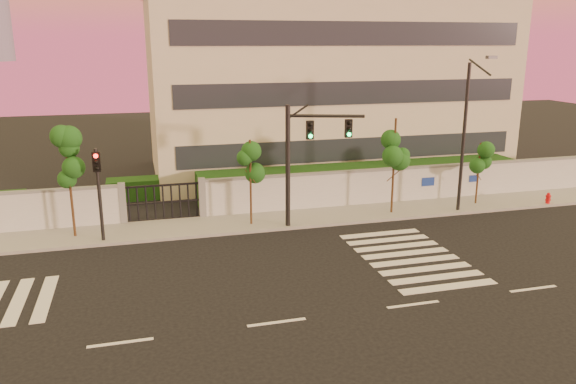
% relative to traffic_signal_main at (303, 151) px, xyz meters
% --- Properties ---
extents(ground, '(120.00, 120.00, 0.00)m').
position_rel_traffic_signal_main_xyz_m(ground, '(-3.69, -9.30, -3.89)').
color(ground, black).
rests_on(ground, ground).
extents(sidewalk, '(60.00, 3.00, 0.15)m').
position_rel_traffic_signal_main_xyz_m(sidewalk, '(-3.69, 1.20, -3.81)').
color(sidewalk, gray).
rests_on(sidewalk, ground).
extents(perimeter_wall, '(60.00, 0.36, 2.20)m').
position_rel_traffic_signal_main_xyz_m(perimeter_wall, '(-3.58, 2.70, -2.82)').
color(perimeter_wall, '#B3B5BA').
rests_on(perimeter_wall, ground).
extents(hedge_row, '(41.00, 4.25, 1.80)m').
position_rel_traffic_signal_main_xyz_m(hedge_row, '(-2.52, 5.44, -3.07)').
color(hedge_row, black).
rests_on(hedge_row, ground).
extents(institutional_building, '(24.40, 12.40, 12.25)m').
position_rel_traffic_signal_main_xyz_m(institutional_building, '(5.31, 12.69, 2.27)').
color(institutional_building, beige).
rests_on(institutional_building, ground).
extents(road_markings, '(57.00, 7.62, 0.02)m').
position_rel_traffic_signal_main_xyz_m(road_markings, '(-5.27, -5.54, -3.88)').
color(road_markings, silver).
rests_on(road_markings, ground).
extents(street_tree_c, '(1.50, 1.19, 5.15)m').
position_rel_traffic_signal_main_xyz_m(street_tree_c, '(-10.88, 1.17, -0.10)').
color(street_tree_c, '#382314').
rests_on(street_tree_c, ground).
extents(street_tree_d, '(1.32, 1.05, 4.43)m').
position_rel_traffic_signal_main_xyz_m(street_tree_d, '(-2.47, 0.77, -0.63)').
color(street_tree_d, '#382314').
rests_on(street_tree_d, ground).
extents(street_tree_e, '(1.44, 1.14, 5.21)m').
position_rel_traffic_signal_main_xyz_m(street_tree_e, '(5.22, 0.74, -0.06)').
color(street_tree_e, '#382314').
rests_on(street_tree_e, ground).
extents(street_tree_f, '(1.29, 1.03, 3.61)m').
position_rel_traffic_signal_main_xyz_m(street_tree_f, '(10.59, 1.08, -1.23)').
color(street_tree_f, '#382314').
rests_on(street_tree_f, ground).
extents(traffic_signal_main, '(3.82, 1.34, 6.15)m').
position_rel_traffic_signal_main_xyz_m(traffic_signal_main, '(0.00, 0.00, 0.00)').
color(traffic_signal_main, black).
rests_on(traffic_signal_main, ground).
extents(traffic_signal_secondary, '(0.35, 0.34, 4.46)m').
position_rel_traffic_signal_main_xyz_m(traffic_signal_secondary, '(-9.58, 0.18, -1.06)').
color(traffic_signal_secondary, black).
rests_on(traffic_signal_secondary, ground).
extents(streetlight_east, '(0.50, 2.02, 8.38)m').
position_rel_traffic_signal_main_xyz_m(streetlight_east, '(8.91, 0.02, 0.64)').
color(streetlight_east, black).
rests_on(streetlight_east, ground).
extents(fire_hydrant, '(0.31, 0.29, 0.78)m').
position_rel_traffic_signal_main_xyz_m(fire_hydrant, '(14.50, -0.05, -3.50)').
color(fire_hydrant, red).
rests_on(fire_hydrant, ground).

